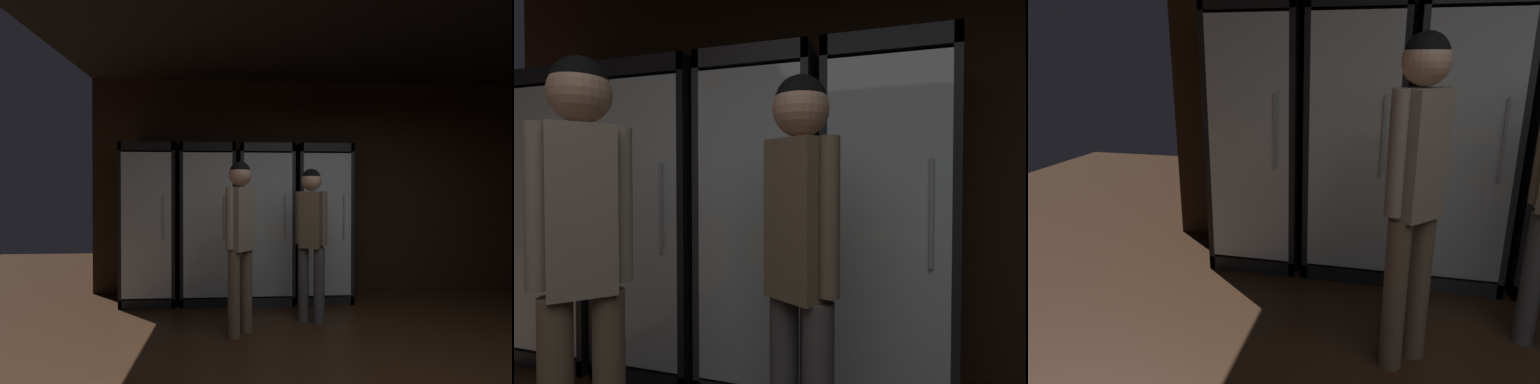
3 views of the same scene
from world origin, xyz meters
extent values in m
cube|color=black|center=(0.00, 3.03, 1.40)|extent=(6.00, 0.06, 2.80)
cube|color=black|center=(-2.16, 2.96, 0.95)|extent=(0.64, 0.04, 1.91)
cube|color=black|center=(-2.46, 2.67, 0.95)|extent=(0.04, 0.62, 1.91)
cube|color=black|center=(-1.86, 2.67, 0.95)|extent=(0.04, 0.62, 1.91)
cube|color=black|center=(-2.16, 2.67, 1.86)|extent=(0.64, 0.62, 0.10)
cube|color=black|center=(-2.16, 2.67, 0.05)|extent=(0.64, 0.62, 0.10)
cube|color=white|center=(-2.16, 2.93, 0.95)|extent=(0.56, 0.02, 1.67)
cube|color=silver|center=(-2.16, 2.37, 0.95)|extent=(0.56, 0.02, 1.67)
cylinder|color=#B2B2B7|center=(-1.97, 2.34, 1.05)|extent=(0.02, 0.02, 0.50)
cube|color=silver|center=(-2.16, 2.67, 0.12)|extent=(0.54, 0.54, 0.02)
cylinder|color=black|center=(-2.33, 2.71, 0.24)|extent=(0.08, 0.08, 0.22)
cylinder|color=black|center=(-2.33, 2.71, 0.39)|extent=(0.03, 0.03, 0.09)
cylinder|color=tan|center=(-2.33, 2.71, 0.21)|extent=(0.08, 0.08, 0.06)
cylinder|color=#336B38|center=(-2.16, 2.64, 0.22)|extent=(0.07, 0.07, 0.19)
cylinder|color=#336B38|center=(-2.16, 2.64, 0.37)|extent=(0.02, 0.02, 0.09)
cylinder|color=tan|center=(-2.16, 2.64, 0.23)|extent=(0.07, 0.07, 0.05)
cylinder|color=gray|center=(-1.97, 2.66, 0.22)|extent=(0.08, 0.08, 0.19)
cylinder|color=gray|center=(-1.97, 2.66, 0.35)|extent=(0.03, 0.03, 0.07)
cylinder|color=#B2332D|center=(-1.97, 2.66, 0.19)|extent=(0.08, 0.08, 0.06)
cube|color=silver|center=(-2.16, 2.67, 0.53)|extent=(0.54, 0.54, 0.02)
cylinder|color=#194723|center=(-2.35, 2.69, 0.65)|extent=(0.07, 0.07, 0.21)
cylinder|color=#194723|center=(-2.35, 2.69, 0.79)|extent=(0.02, 0.02, 0.07)
cylinder|color=tan|center=(-2.35, 2.69, 0.62)|extent=(0.08, 0.08, 0.07)
cylinder|color=brown|center=(-2.15, 2.70, 0.65)|extent=(0.07, 0.07, 0.21)
cylinder|color=brown|center=(-2.15, 2.70, 0.78)|extent=(0.03, 0.03, 0.06)
cylinder|color=beige|center=(-2.15, 2.70, 0.63)|extent=(0.07, 0.07, 0.07)
cylinder|color=#9EAD99|center=(-1.98, 2.70, 0.66)|extent=(0.07, 0.07, 0.23)
cylinder|color=#9EAD99|center=(-1.98, 2.70, 0.82)|extent=(0.02, 0.02, 0.10)
cylinder|color=beige|center=(-1.98, 2.70, 0.66)|extent=(0.07, 0.07, 0.07)
cube|color=silver|center=(-2.16, 2.67, 0.95)|extent=(0.54, 0.54, 0.02)
cylinder|color=#194723|center=(-2.29, 2.68, 1.06)|extent=(0.06, 0.06, 0.20)
cylinder|color=#194723|center=(-2.29, 2.68, 1.20)|extent=(0.02, 0.02, 0.09)
cylinder|color=#2D2D33|center=(-2.29, 2.68, 1.05)|extent=(0.07, 0.07, 0.06)
cylinder|color=#194723|center=(-2.03, 2.66, 1.05)|extent=(0.06, 0.06, 0.18)
cylinder|color=#194723|center=(-2.03, 2.66, 1.18)|extent=(0.02, 0.02, 0.08)
cylinder|color=white|center=(-2.03, 2.66, 1.02)|extent=(0.07, 0.07, 0.07)
cube|color=silver|center=(-2.16, 2.67, 1.36)|extent=(0.54, 0.54, 0.02)
cylinder|color=gray|center=(-2.35, 2.69, 1.46)|extent=(0.07, 0.07, 0.19)
cylinder|color=gray|center=(-2.35, 2.69, 1.60)|extent=(0.02, 0.02, 0.08)
cylinder|color=beige|center=(-2.35, 2.69, 1.44)|extent=(0.08, 0.08, 0.05)
cylinder|color=#336B38|center=(-2.23, 2.65, 1.48)|extent=(0.07, 0.07, 0.21)
cylinder|color=#336B38|center=(-2.23, 2.65, 1.62)|extent=(0.02, 0.02, 0.06)
cylinder|color=tan|center=(-2.23, 2.65, 1.46)|extent=(0.07, 0.07, 0.06)
cylinder|color=brown|center=(-2.09, 2.64, 1.47)|extent=(0.08, 0.08, 0.20)
cylinder|color=brown|center=(-2.09, 2.64, 1.60)|extent=(0.03, 0.03, 0.07)
cylinder|color=beige|center=(-2.09, 2.64, 1.45)|extent=(0.08, 0.08, 0.06)
cylinder|color=brown|center=(-1.95, 2.69, 1.47)|extent=(0.07, 0.07, 0.20)
cylinder|color=brown|center=(-1.95, 2.69, 1.61)|extent=(0.03, 0.03, 0.09)
cylinder|color=#2D2D33|center=(-1.95, 2.69, 1.45)|extent=(0.08, 0.08, 0.07)
cube|color=black|center=(-1.46, 2.96, 0.95)|extent=(0.64, 0.04, 1.91)
cube|color=black|center=(-1.76, 2.67, 0.95)|extent=(0.04, 0.62, 1.91)
cube|color=black|center=(-1.16, 2.67, 0.95)|extent=(0.04, 0.62, 1.91)
cube|color=black|center=(-1.46, 2.67, 1.86)|extent=(0.64, 0.62, 0.10)
cube|color=black|center=(-1.46, 2.67, 0.05)|extent=(0.64, 0.62, 0.10)
cube|color=white|center=(-1.46, 2.93, 0.95)|extent=(0.56, 0.02, 1.67)
cube|color=silver|center=(-1.46, 2.37, 0.95)|extent=(0.56, 0.02, 1.67)
cylinder|color=#B2B2B7|center=(-1.27, 2.34, 1.05)|extent=(0.02, 0.02, 0.50)
cube|color=silver|center=(-1.46, 2.67, 0.12)|extent=(0.54, 0.54, 0.02)
cylinder|color=gray|center=(-1.64, 2.65, 0.23)|extent=(0.08, 0.08, 0.20)
cylinder|color=gray|center=(-1.64, 2.65, 0.38)|extent=(0.03, 0.03, 0.09)
cylinder|color=tan|center=(-1.64, 2.65, 0.22)|extent=(0.08, 0.08, 0.06)
cylinder|color=#194723|center=(-1.47, 2.66, 0.22)|extent=(0.06, 0.06, 0.19)
cylinder|color=#194723|center=(-1.47, 2.66, 0.36)|extent=(0.02, 0.02, 0.08)
cylinder|color=beige|center=(-1.47, 2.66, 0.21)|extent=(0.06, 0.06, 0.06)
cylinder|color=brown|center=(-1.28, 2.66, 0.24)|extent=(0.07, 0.07, 0.22)
cylinder|color=brown|center=(-1.28, 2.66, 0.38)|extent=(0.03, 0.03, 0.07)
cylinder|color=white|center=(-1.28, 2.66, 0.25)|extent=(0.07, 0.07, 0.08)
cube|color=silver|center=(-1.46, 2.67, 0.67)|extent=(0.54, 0.54, 0.02)
cylinder|color=gray|center=(-1.67, 2.70, 0.77)|extent=(0.08, 0.08, 0.19)
cylinder|color=gray|center=(-1.67, 2.70, 0.91)|extent=(0.03, 0.03, 0.08)
cylinder|color=#2D2D33|center=(-1.67, 2.70, 0.78)|extent=(0.08, 0.08, 0.07)
cylinder|color=#9EAD99|center=(-1.54, 2.69, 0.77)|extent=(0.07, 0.07, 0.19)
cylinder|color=#9EAD99|center=(-1.54, 2.69, 0.90)|extent=(0.02, 0.02, 0.08)
cylinder|color=#2D2D33|center=(-1.54, 2.69, 0.75)|extent=(0.07, 0.07, 0.06)
cylinder|color=#9EAD99|center=(-1.40, 2.66, 0.80)|extent=(0.07, 0.07, 0.23)
cylinder|color=#9EAD99|center=(-1.40, 2.66, 0.95)|extent=(0.02, 0.02, 0.08)
cylinder|color=#2D2D33|center=(-1.40, 2.66, 0.77)|extent=(0.08, 0.08, 0.09)
cylinder|color=gray|center=(-1.27, 2.63, 0.77)|extent=(0.06, 0.06, 0.19)
cylinder|color=gray|center=(-1.27, 2.63, 0.90)|extent=(0.02, 0.02, 0.06)
cylinder|color=white|center=(-1.27, 2.63, 0.75)|extent=(0.06, 0.06, 0.07)
cube|color=silver|center=(-1.46, 2.67, 1.22)|extent=(0.54, 0.54, 0.02)
cylinder|color=#336B38|center=(-1.59, 2.69, 1.33)|extent=(0.07, 0.07, 0.19)
cylinder|color=#336B38|center=(-1.59, 2.69, 1.47)|extent=(0.02, 0.02, 0.09)
cylinder|color=beige|center=(-1.59, 2.69, 1.31)|extent=(0.08, 0.08, 0.06)
cylinder|color=#194723|center=(-1.33, 2.67, 1.34)|extent=(0.07, 0.07, 0.21)
cylinder|color=#194723|center=(-1.33, 2.67, 1.48)|extent=(0.02, 0.02, 0.07)
cylinder|color=tan|center=(-1.33, 2.67, 1.33)|extent=(0.07, 0.07, 0.06)
cube|color=#2B2B30|center=(-0.77, 2.96, 0.95)|extent=(0.64, 0.04, 1.91)
cube|color=#2B2B30|center=(-1.07, 2.67, 0.95)|extent=(0.04, 0.62, 1.91)
cube|color=#2B2B30|center=(-0.47, 2.67, 0.95)|extent=(0.04, 0.62, 1.91)
cube|color=#2B2B30|center=(-0.77, 2.67, 1.86)|extent=(0.64, 0.62, 0.10)
cube|color=#2B2B30|center=(-0.77, 2.67, 0.05)|extent=(0.64, 0.62, 0.10)
cube|color=white|center=(-0.77, 2.93, 0.95)|extent=(0.56, 0.02, 1.67)
cube|color=silver|center=(-0.77, 2.37, 0.95)|extent=(0.56, 0.02, 1.67)
cylinder|color=#B2B2B7|center=(-0.58, 2.34, 1.05)|extent=(0.02, 0.02, 0.50)
cube|color=silver|center=(-0.77, 2.67, 0.12)|extent=(0.54, 0.54, 0.02)
cylinder|color=#9EAD99|center=(-0.98, 2.71, 0.23)|extent=(0.08, 0.08, 0.20)
cylinder|color=#9EAD99|center=(-0.98, 2.71, 0.38)|extent=(0.03, 0.03, 0.10)
cylinder|color=beige|center=(-0.98, 2.71, 0.20)|extent=(0.08, 0.08, 0.08)
cylinder|color=gray|center=(-0.83, 2.72, 0.22)|extent=(0.06, 0.06, 0.19)
cylinder|color=gray|center=(-0.83, 2.72, 0.36)|extent=(0.02, 0.02, 0.07)
cylinder|color=white|center=(-0.83, 2.72, 0.21)|extent=(0.06, 0.06, 0.07)
cylinder|color=brown|center=(-0.71, 2.69, 0.25)|extent=(0.07, 0.07, 0.24)
cylinder|color=brown|center=(-0.71, 2.69, 0.41)|extent=(0.03, 0.03, 0.09)
cylinder|color=white|center=(-0.71, 2.69, 0.23)|extent=(0.08, 0.08, 0.09)
cylinder|color=brown|center=(-0.56, 2.63, 0.24)|extent=(0.08, 0.08, 0.23)
cylinder|color=brown|center=(-0.56, 2.63, 0.40)|extent=(0.03, 0.03, 0.08)
cylinder|color=tan|center=(-0.56, 2.63, 0.22)|extent=(0.08, 0.08, 0.09)
cube|color=silver|center=(-0.77, 2.67, 0.67)|extent=(0.54, 0.54, 0.02)
cylinder|color=#9EAD99|center=(-0.91, 2.70, 0.78)|extent=(0.07, 0.07, 0.19)
cylinder|color=#9EAD99|center=(-0.91, 2.70, 0.91)|extent=(0.02, 0.02, 0.08)
cylinder|color=beige|center=(-0.91, 2.70, 0.78)|extent=(0.07, 0.07, 0.07)
cylinder|color=gray|center=(-0.63, 2.62, 0.79)|extent=(0.06, 0.06, 0.21)
cylinder|color=gray|center=(-0.63, 2.62, 0.93)|extent=(0.02, 0.02, 0.07)
cylinder|color=white|center=(-0.63, 2.62, 0.78)|extent=(0.07, 0.07, 0.08)
cube|color=silver|center=(-0.77, 2.67, 1.22)|extent=(0.54, 0.54, 0.02)
cylinder|color=gray|center=(-0.97, 2.70, 1.34)|extent=(0.07, 0.07, 0.21)
cylinder|color=gray|center=(-0.97, 2.70, 1.48)|extent=(0.03, 0.03, 0.09)
cylinder|color=white|center=(-0.97, 2.70, 1.30)|extent=(0.08, 0.08, 0.08)
cylinder|color=#336B38|center=(-0.85, 2.64, 1.33)|extent=(0.07, 0.07, 0.19)
cylinder|color=#336B38|center=(-0.85, 2.64, 1.46)|extent=(0.03, 0.03, 0.09)
cylinder|color=tan|center=(-0.85, 2.64, 1.31)|extent=(0.08, 0.08, 0.07)
cylinder|color=#9EAD99|center=(-0.71, 2.67, 1.32)|extent=(0.07, 0.07, 0.18)
cylinder|color=#9EAD99|center=(-0.71, 2.67, 1.45)|extent=(0.02, 0.02, 0.07)
cylinder|color=beige|center=(-0.71, 2.67, 1.30)|extent=(0.07, 0.07, 0.06)
cylinder|color=black|center=(-0.56, 2.63, 1.34)|extent=(0.06, 0.06, 0.21)
cylinder|color=black|center=(-0.56, 2.63, 1.48)|extent=(0.02, 0.02, 0.08)
cylinder|color=#B2332D|center=(-0.56, 2.63, 1.33)|extent=(0.07, 0.07, 0.06)
cube|color=black|center=(-0.07, 2.96, 0.95)|extent=(0.64, 0.04, 1.91)
cube|color=black|center=(-0.37, 2.67, 0.95)|extent=(0.04, 0.62, 1.91)
cube|color=black|center=(0.23, 2.67, 0.95)|extent=(0.04, 0.62, 1.91)
cube|color=black|center=(-0.07, 2.67, 1.86)|extent=(0.64, 0.62, 0.10)
cube|color=white|center=(-0.07, 2.93, 0.95)|extent=(0.56, 0.02, 1.67)
cube|color=silver|center=(-0.07, 2.37, 0.95)|extent=(0.56, 0.02, 1.67)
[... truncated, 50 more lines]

